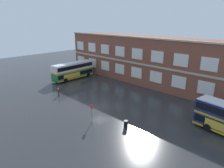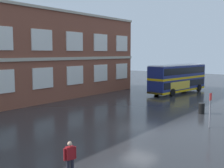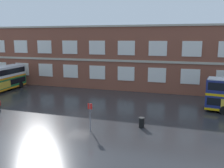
% 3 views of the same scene
% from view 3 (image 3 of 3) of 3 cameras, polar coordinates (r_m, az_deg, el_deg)
% --- Properties ---
extents(ground_plane, '(120.00, 120.00, 0.00)m').
position_cam_3_polar(ground_plane, '(31.19, -6.08, -5.88)').
color(ground_plane, '#2B2B2D').
extents(brick_terminal_building, '(45.74, 8.19, 10.84)m').
position_cam_3_polar(brick_terminal_building, '(46.02, -1.64, 6.23)').
color(brick_terminal_building, brown).
rests_on(brick_terminal_building, ground).
extents(bus_stand_flag, '(0.44, 0.10, 2.70)m').
position_cam_3_polar(bus_stand_flag, '(23.92, -5.07, -6.95)').
color(bus_stand_flag, slate).
rests_on(bus_stand_flag, ground).
extents(station_litter_bin, '(0.60, 0.60, 1.03)m').
position_cam_3_polar(station_litter_bin, '(25.11, 6.82, -8.81)').
color(station_litter_bin, black).
rests_on(station_litter_bin, ground).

